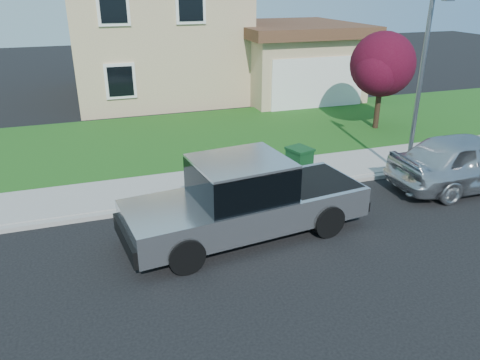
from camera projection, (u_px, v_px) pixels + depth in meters
name	position (u px, v px, depth m)	size (l,w,h in m)	color
ground	(282.00, 250.00, 10.44)	(80.00, 80.00, 0.00)	black
curb	(274.00, 191.00, 13.24)	(40.00, 0.20, 0.12)	gray
sidewalk	(260.00, 177.00, 14.19)	(40.00, 2.00, 0.15)	gray
lawn	(218.00, 135.00, 18.12)	(40.00, 7.00, 0.10)	#214C15
house	(180.00, 32.00, 23.87)	(14.00, 11.30, 6.85)	tan
pickup_truck	(245.00, 200.00, 10.78)	(5.96, 2.62, 1.90)	black
woman	(204.00, 186.00, 11.74)	(0.61, 0.45, 1.69)	tan
sedan	(471.00, 161.00, 13.35)	(1.91, 4.75, 1.62)	#BABDC2
ornamental_tree	(383.00, 67.00, 17.94)	(2.73, 2.47, 3.75)	black
trash_bin	(299.00, 164.00, 13.62)	(0.77, 0.83, 0.97)	#103B19
street_lamp	(422.00, 81.00, 12.82)	(0.27, 0.69, 5.29)	slate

